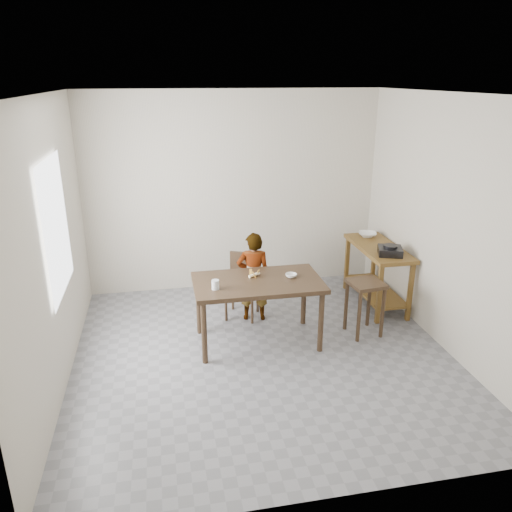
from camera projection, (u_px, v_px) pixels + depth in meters
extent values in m
cube|color=slate|center=(263.00, 356.00, 5.42)|extent=(4.00, 4.00, 0.04)
cube|color=white|center=(265.00, 91.00, 4.48)|extent=(4.00, 4.00, 0.04)
cube|color=beige|center=(233.00, 192.00, 6.81)|extent=(4.00, 0.04, 2.70)
cube|color=beige|center=(331.00, 334.00, 3.08)|extent=(4.00, 0.04, 2.70)
cube|color=beige|center=(49.00, 249.00, 4.58)|extent=(0.04, 4.00, 2.70)
cube|color=beige|center=(449.00, 225.00, 5.31)|extent=(0.04, 4.00, 2.70)
cube|color=white|center=(56.00, 227.00, 4.73)|extent=(0.02, 1.10, 1.30)
imported|color=white|center=(253.00, 277.00, 6.04)|extent=(0.45, 0.33, 1.12)
cylinder|color=silver|center=(215.00, 285.00, 5.20)|extent=(0.08, 0.08, 0.10)
imported|color=white|center=(291.00, 275.00, 5.52)|extent=(0.16, 0.16, 0.04)
imported|color=white|center=(367.00, 235.00, 6.74)|extent=(0.30, 0.30, 0.06)
cube|color=black|center=(390.00, 251.00, 6.05)|extent=(0.36, 0.36, 0.09)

